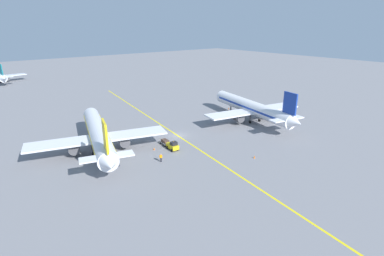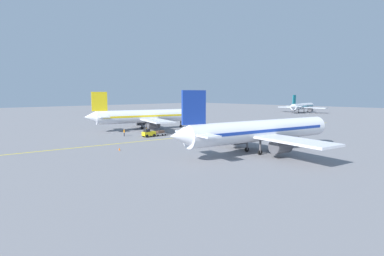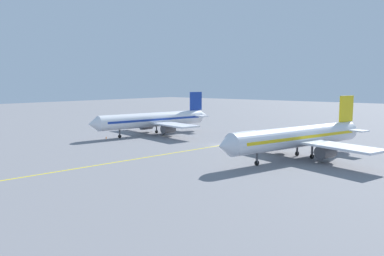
{
  "view_description": "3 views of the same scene",
  "coord_description": "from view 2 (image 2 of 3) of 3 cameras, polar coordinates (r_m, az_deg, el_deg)",
  "views": [
    {
      "loc": [
        -39.2,
        -54.81,
        25.26
      ],
      "look_at": [
        1.37,
        -3.82,
        2.69
      ],
      "focal_mm": 28.0,
      "sensor_mm": 36.0,
      "label": 1
    },
    {
      "loc": [
        51.68,
        -46.82,
        10.07
      ],
      "look_at": [
        4.55,
        -2.08,
        2.65
      ],
      "focal_mm": 28.0,
      "sensor_mm": 36.0,
      "label": 2
    },
    {
      "loc": [
        -44.59,
        63.72,
        12.92
      ],
      "look_at": [
        5.82,
        2.54,
        3.46
      ],
      "focal_mm": 35.0,
      "sensor_mm": 36.0,
      "label": 3
    }
  ],
  "objects": [
    {
      "name": "baggage_tug_white",
      "position": [
        70.95,
        -8.29,
        -0.98
      ],
      "size": [
        1.94,
        3.1,
        2.11
      ],
      "color": "gold",
      "rests_on": "ground"
    },
    {
      "name": "ground_plane",
      "position": [
        70.46,
        -1.32,
        -1.7
      ],
      "size": [
        400.0,
        400.0,
        0.0
      ],
      "primitive_type": "plane",
      "color": "slate"
    },
    {
      "name": "traffic_cone_by_wingtip",
      "position": [
        55.21,
        -13.66,
        -3.89
      ],
      "size": [
        0.32,
        0.32,
        0.55
      ],
      "primitive_type": "cone",
      "color": "orange",
      "rests_on": "ground"
    },
    {
      "name": "ground_crew_worker",
      "position": [
        73.45,
        -12.8,
        -0.81
      ],
      "size": [
        0.56,
        0.31,
        1.68
      ],
      "color": "#23232D",
      "rests_on": "ground"
    },
    {
      "name": "airplane_at_gate",
      "position": [
        85.93,
        -8.21,
        2.2
      ],
      "size": [
        28.37,
        34.97,
        10.6
      ],
      "color": "silver",
      "rests_on": "ground"
    },
    {
      "name": "traffic_cone_near_nose",
      "position": [
        62.21,
        22.11,
        -3.03
      ],
      "size": [
        0.32,
        0.32,
        0.55
      ],
      "primitive_type": "cone",
      "color": "orange",
      "rests_on": "ground"
    },
    {
      "name": "airplane_distant_taxiing",
      "position": [
        172.6,
        20.29,
        3.88
      ],
      "size": [
        25.59,
        31.98,
        9.54
      ],
      "color": "silver",
      "rests_on": "ground"
    },
    {
      "name": "baggage_cart_trailing",
      "position": [
        72.7,
        -6.06,
        -0.88
      ],
      "size": [
        1.59,
        2.7,
        1.24
      ],
      "color": "gray",
      "rests_on": "ground"
    },
    {
      "name": "traffic_cone_mid_apron",
      "position": [
        74.97,
        -8.16,
        -1.06
      ],
      "size": [
        0.32,
        0.32,
        0.55
      ],
      "primitive_type": "cone",
      "color": "orange",
      "rests_on": "ground"
    },
    {
      "name": "apron_yellow_centreline",
      "position": [
        70.46,
        -1.32,
        -1.7
      ],
      "size": [
        17.53,
        118.83,
        0.01
      ],
      "primitive_type": "cube",
      "rotation": [
        0.0,
        0.0,
        -0.14
      ],
      "color": "yellow",
      "rests_on": "ground"
    },
    {
      "name": "airplane_adjacent_stand",
      "position": [
        52.68,
        12.9,
        -0.58
      ],
      "size": [
        28.48,
        35.35,
        10.6
      ],
      "color": "white",
      "rests_on": "ground"
    }
  ]
}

